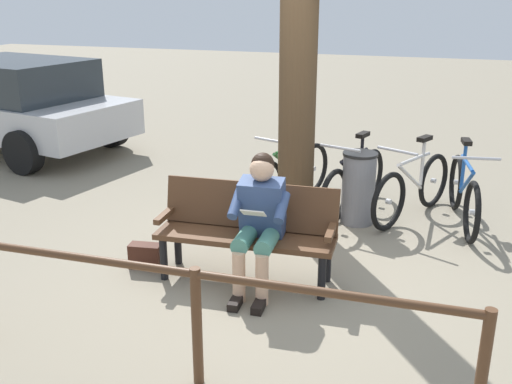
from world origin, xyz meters
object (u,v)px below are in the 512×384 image
handbag (146,256)px  bicycle_black (464,194)px  bench (248,225)px  bicycle_orange (412,188)px  tree_trunk (299,46)px  parked_car (10,103)px  person_reading (259,217)px  bicycle_blue (291,176)px  litter_bin (358,188)px  bicycle_purple (354,184)px

handbag → bicycle_black: bicycle_black is taller
bench → bicycle_orange: bicycle_orange is taller
tree_trunk → parked_car: tree_trunk is taller
person_reading → handbag: size_ratio=4.00×
bench → bicycle_orange: 2.39m
bench → parked_car: 6.09m
bench → bicycle_blue: (0.15, -2.02, -0.15)m
parked_car → bicycle_orange: bearing=-179.1°
bicycle_black → bicycle_orange: (0.56, -0.01, 0.00)m
person_reading → litter_bin: size_ratio=1.47×
bench → person_reading: size_ratio=1.36×
handbag → parked_car: size_ratio=0.07×
handbag → parked_car: (4.24, -3.28, 0.65)m
bicycle_black → bicycle_blue: 2.00m
litter_bin → bicycle_orange: 0.67m
bicycle_blue → bicycle_orange: bearing=108.0°
bicycle_black → bicycle_purple: same height
handbag → tree_trunk: (-1.02, -1.65, 1.84)m
bicycle_purple → parked_car: parked_car is taller
person_reading → bicycle_black: size_ratio=0.72×
bicycle_black → bicycle_blue: same height
bench → litter_bin: 1.81m
tree_trunk → bicycle_black: (-1.81, -0.49, -1.60)m
person_reading → tree_trunk: size_ratio=0.31×
person_reading → bicycle_orange: (-1.13, -2.16, -0.31)m
person_reading → bicycle_blue: 2.22m
litter_bin → bicycle_black: bearing=-163.3°
litter_bin → parked_car: (5.95, -1.48, 0.36)m
bicycle_black → bicycle_orange: size_ratio=1.07×
bicycle_orange → person_reading: bearing=-3.0°
handbag → bicycle_blue: bicycle_blue is taller
person_reading → litter_bin: 1.91m
person_reading → tree_trunk: (0.12, -1.66, 1.29)m
handbag → tree_trunk: bearing=-121.5°
bicycle_orange → litter_bin: bearing=-33.6°
parked_car → tree_trunk: bearing=173.6°
bench → person_reading: bearing=132.5°
bicycle_orange → bicycle_purple: same height
bench → parked_car: size_ratio=0.37×
handbag → bicycle_blue: (-0.82, -2.17, 0.24)m
bench → bicycle_black: bearing=-136.9°
bicycle_black → bicycle_orange: bearing=-100.8°
bench → bicycle_purple: bearing=-111.8°
bench → bicycle_black: size_ratio=0.98×
bicycle_orange → bicycle_purple: size_ratio=0.95×
bicycle_orange → parked_car: size_ratio=0.35×
person_reading → parked_car: 6.31m
person_reading → handbag: 1.26m
bicycle_blue → parked_car: bearing=-83.7°
person_reading → bicycle_black: person_reading is taller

